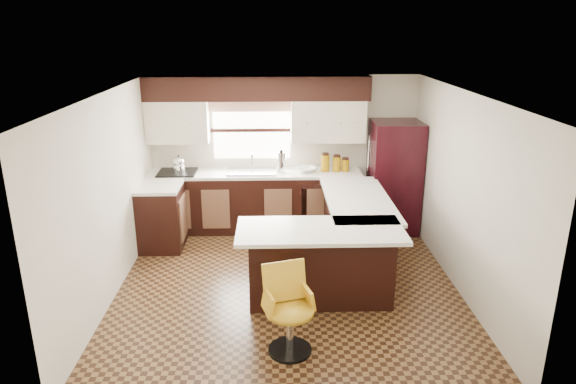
{
  "coord_description": "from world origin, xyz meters",
  "views": [
    {
      "loc": [
        -0.17,
        -5.78,
        3.14
      ],
      "look_at": [
        0.02,
        0.45,
        1.09
      ],
      "focal_mm": 32.0,
      "sensor_mm": 36.0,
      "label": 1
    }
  ],
  "objects_px": {
    "refrigerator": "(394,177)",
    "peninsula_long": "(353,232)",
    "bar_chair": "(290,312)",
    "peninsula_return": "(320,265)"
  },
  "relations": [
    {
      "from": "peninsula_return",
      "to": "peninsula_long",
      "type": "bearing_deg",
      "value": 61.7
    },
    {
      "from": "peninsula_long",
      "to": "peninsula_return",
      "type": "bearing_deg",
      "value": -118.3
    },
    {
      "from": "bar_chair",
      "to": "refrigerator",
      "type": "bearing_deg",
      "value": 45.05
    },
    {
      "from": "peninsula_long",
      "to": "peninsula_return",
      "type": "relative_size",
      "value": 1.18
    },
    {
      "from": "peninsula_return",
      "to": "bar_chair",
      "type": "height_order",
      "value": "same"
    },
    {
      "from": "peninsula_long",
      "to": "refrigerator",
      "type": "distance_m",
      "value": 1.5
    },
    {
      "from": "refrigerator",
      "to": "bar_chair",
      "type": "height_order",
      "value": "refrigerator"
    },
    {
      "from": "refrigerator",
      "to": "bar_chair",
      "type": "relative_size",
      "value": 1.93
    },
    {
      "from": "refrigerator",
      "to": "peninsula_long",
      "type": "bearing_deg",
      "value": -124.1
    },
    {
      "from": "bar_chair",
      "to": "peninsula_long",
      "type": "bearing_deg",
      "value": 48.78
    }
  ]
}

